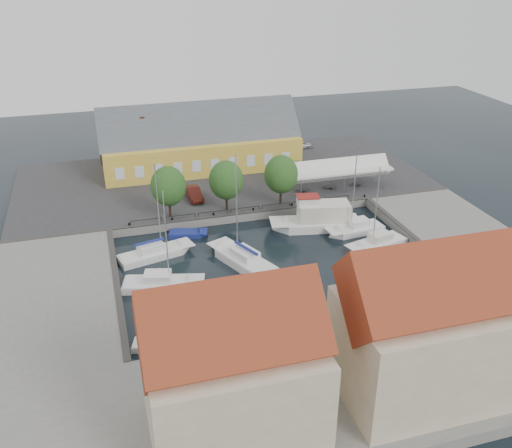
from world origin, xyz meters
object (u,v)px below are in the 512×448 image
(center_sailboat, at_px, (243,261))
(trawler, at_px, (319,220))
(launch_nw, at_px, (187,235))
(launch_sw, at_px, (157,347))
(car_silver, at_px, (302,145))
(west_boat_a, at_px, (155,255))
(tent_canopy, at_px, (339,170))
(west_boat_c, at_px, (162,285))
(east_boat_a, at_px, (356,230))
(warehouse, at_px, (196,144))
(car_red, at_px, (194,193))
(east_boat_b, at_px, (377,245))

(center_sailboat, relative_size, trawler, 1.13)
(launch_nw, bearing_deg, launch_sw, -107.11)
(car_silver, height_order, west_boat_a, west_boat_a)
(car_silver, bearing_deg, tent_canopy, 171.32)
(center_sailboat, xyz_separation_m, west_boat_c, (-8.88, -2.21, -0.10))
(west_boat_c, relative_size, launch_sw, 2.43)
(east_boat_a, bearing_deg, launch_sw, -149.22)
(center_sailboat, distance_m, launch_sw, 15.65)
(warehouse, bearing_deg, west_boat_c, -107.24)
(warehouse, relative_size, east_boat_a, 2.81)
(tent_canopy, distance_m, car_silver, 17.64)
(launch_sw, bearing_deg, east_boat_a, 30.78)
(car_red, distance_m, center_sailboat, 16.59)
(car_silver, xyz_separation_m, launch_sw, (-29.16, -43.50, -1.50))
(east_boat_b, relative_size, west_boat_c, 0.94)
(west_boat_c, relative_size, launch_nw, 2.30)
(car_red, xyz_separation_m, launch_nw, (-2.37, -8.11, -1.67))
(tent_canopy, bearing_deg, car_silver, 85.41)
(west_boat_a, xyz_separation_m, launch_nw, (4.31, 4.08, -0.18))
(car_silver, bearing_deg, trawler, 159.54)
(trawler, distance_m, launch_sw, 27.67)
(car_red, xyz_separation_m, west_boat_a, (-6.67, -12.20, -1.49))
(car_silver, bearing_deg, west_boat_a, 131.31)
(car_red, bearing_deg, trawler, -42.01)
(east_boat_b, distance_m, west_boat_c, 24.37)
(trawler, xyz_separation_m, launch_nw, (-15.39, 2.44, -0.93))
(east_boat_b, height_order, launch_nw, east_boat_b)
(launch_sw, xyz_separation_m, launch_nw, (6.11, 19.84, -0.00))
(car_silver, height_order, west_boat_c, west_boat_c)
(warehouse, xyz_separation_m, west_boat_c, (-9.49, -30.56, -4.17))
(east_boat_b, xyz_separation_m, launch_sw, (-25.99, -11.04, -0.17))
(tent_canopy, distance_m, west_boat_c, 31.16)
(car_red, relative_size, east_boat_a, 0.45)
(tent_canopy, height_order, west_boat_c, west_boat_c)
(car_silver, bearing_deg, car_red, 122.84)
(west_boat_c, bearing_deg, east_boat_a, 13.62)
(car_red, bearing_deg, warehouse, 74.32)
(launch_nw, bearing_deg, trawler, -9.01)
(warehouse, distance_m, launch_nw, 21.14)
(car_silver, height_order, east_boat_a, east_boat_a)
(launch_nw, bearing_deg, car_silver, 45.75)
(launch_nw, bearing_deg, warehouse, 75.86)
(west_boat_a, bearing_deg, west_boat_c, -91.09)
(east_boat_b, bearing_deg, tent_canopy, 83.28)
(east_boat_a, xyz_separation_m, east_boat_b, (0.71, -4.02, -0.00))
(warehouse, distance_m, car_silver, 18.57)
(tent_canopy, xyz_separation_m, center_sailboat, (-17.20, -14.49, -3.32))
(east_boat_b, bearing_deg, car_red, 136.02)
(center_sailboat, bearing_deg, tent_canopy, 40.12)
(center_sailboat, bearing_deg, car_silver, 59.80)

